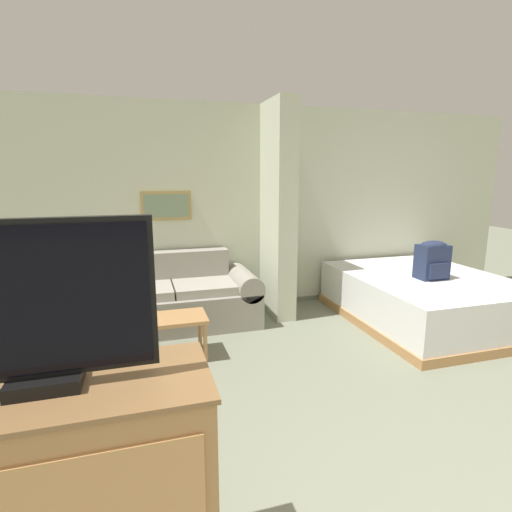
{
  "coord_description": "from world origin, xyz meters",
  "views": [
    {
      "loc": [
        -1.55,
        -0.67,
        1.75
      ],
      "look_at": [
        -0.59,
        2.58,
        1.05
      ],
      "focal_mm": 28.0,
      "sensor_mm": 36.0,
      "label": 1
    }
  ],
  "objects_px": {
    "backpack": "(432,259)",
    "bed": "(422,297)",
    "coffee_table": "(171,323)",
    "tv": "(37,308)",
    "couch": "(173,299)",
    "table_lamp": "(63,261)",
    "tv_dresser": "(61,511)"
  },
  "relations": [
    {
      "from": "coffee_table",
      "to": "table_lamp",
      "type": "xyz_separation_m",
      "value": [
        -1.03,
        0.83,
        0.49
      ]
    },
    {
      "from": "couch",
      "to": "coffee_table",
      "type": "xyz_separation_m",
      "value": [
        -0.09,
        -0.88,
        0.05
      ]
    },
    {
      "from": "bed",
      "to": "coffee_table",
      "type": "bearing_deg",
      "value": -176.43
    },
    {
      "from": "backpack",
      "to": "table_lamp",
      "type": "bearing_deg",
      "value": 168.75
    },
    {
      "from": "coffee_table",
      "to": "backpack",
      "type": "bearing_deg",
      "value": 0.72
    },
    {
      "from": "table_lamp",
      "to": "tv_dresser",
      "type": "xyz_separation_m",
      "value": [
        0.44,
        -3.07,
        -0.34
      ]
    },
    {
      "from": "coffee_table",
      "to": "bed",
      "type": "bearing_deg",
      "value": 3.57
    },
    {
      "from": "table_lamp",
      "to": "tv",
      "type": "distance_m",
      "value": 3.14
    },
    {
      "from": "coffee_table",
      "to": "tv",
      "type": "relative_size",
      "value": 0.86
    },
    {
      "from": "bed",
      "to": "backpack",
      "type": "bearing_deg",
      "value": -103.1
    },
    {
      "from": "tv",
      "to": "couch",
      "type": "bearing_deg",
      "value": 77.73
    },
    {
      "from": "table_lamp",
      "to": "bed",
      "type": "bearing_deg",
      "value": -9.09
    },
    {
      "from": "coffee_table",
      "to": "tv_dresser",
      "type": "bearing_deg",
      "value": -104.65
    },
    {
      "from": "couch",
      "to": "tv",
      "type": "relative_size",
      "value": 2.55
    },
    {
      "from": "tv",
      "to": "backpack",
      "type": "xyz_separation_m",
      "value": [
        3.55,
        2.28,
        -0.52
      ]
    },
    {
      "from": "table_lamp",
      "to": "backpack",
      "type": "bearing_deg",
      "value": -11.25
    },
    {
      "from": "tv_dresser",
      "to": "tv",
      "type": "bearing_deg",
      "value": 90.0
    },
    {
      "from": "coffee_table",
      "to": "tv_dresser",
      "type": "distance_m",
      "value": 2.32
    },
    {
      "from": "coffee_table",
      "to": "tv",
      "type": "distance_m",
      "value": 2.5
    },
    {
      "from": "couch",
      "to": "coffee_table",
      "type": "height_order",
      "value": "couch"
    },
    {
      "from": "coffee_table",
      "to": "tv_dresser",
      "type": "relative_size",
      "value": 0.58
    },
    {
      "from": "couch",
      "to": "tv_dresser",
      "type": "xyz_separation_m",
      "value": [
        -0.68,
        -3.12,
        0.19
      ]
    },
    {
      "from": "coffee_table",
      "to": "backpack",
      "type": "distance_m",
      "value": 3.0
    },
    {
      "from": "couch",
      "to": "bed",
      "type": "xyz_separation_m",
      "value": [
        2.91,
        -0.69,
        -0.03
      ]
    },
    {
      "from": "coffee_table",
      "to": "bed",
      "type": "xyz_separation_m",
      "value": [
        3.0,
        0.19,
        -0.07
      ]
    },
    {
      "from": "tv_dresser",
      "to": "backpack",
      "type": "xyz_separation_m",
      "value": [
        3.55,
        2.28,
        0.28
      ]
    },
    {
      "from": "coffee_table",
      "to": "tv",
      "type": "height_order",
      "value": "tv"
    },
    {
      "from": "coffee_table",
      "to": "tv_dresser",
      "type": "xyz_separation_m",
      "value": [
        -0.59,
        -2.24,
        0.15
      ]
    },
    {
      "from": "tv",
      "to": "bed",
      "type": "bearing_deg",
      "value": 34.09
    },
    {
      "from": "tv",
      "to": "backpack",
      "type": "distance_m",
      "value": 4.25
    },
    {
      "from": "bed",
      "to": "tv_dresser",
      "type": "bearing_deg",
      "value": -145.89
    },
    {
      "from": "backpack",
      "to": "bed",
      "type": "bearing_deg",
      "value": 76.9
    }
  ]
}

